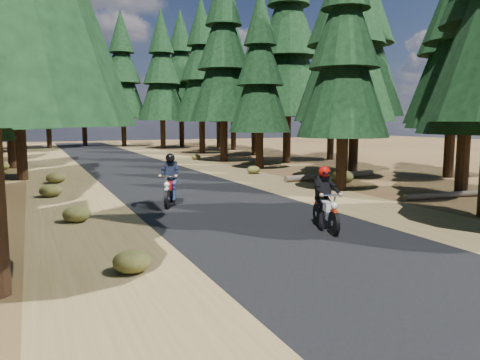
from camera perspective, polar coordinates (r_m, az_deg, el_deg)
name	(u,v)px	position (r m, az deg, el deg)	size (l,w,h in m)	color
ground	(261,224)	(13.49, 2.62, -5.37)	(120.00, 120.00, 0.00)	#482F1A
road	(203,198)	(18.01, -4.57, -2.18)	(6.00, 100.00, 0.01)	black
shoulder_l	(77,207)	(17.06, -19.31, -3.11)	(3.20, 100.00, 0.01)	brown
shoulder_r	(305,191)	(20.01, 7.93, -1.29)	(3.20, 100.00, 0.01)	brown
pine_forest	(121,47)	(33.69, -14.33, 15.46)	(34.59, 55.08, 16.32)	black
log_near	(331,176)	(24.21, 11.02, 0.49)	(0.32, 0.32, 5.63)	#4C4233
log_far	(449,195)	(19.65, 24.08, -1.67)	(0.24, 0.24, 3.99)	#4C4233
understory_shrubs	(190,183)	(20.49, -6.11, -0.33)	(15.83, 30.96, 0.66)	#474C1E
rider_lead	(326,209)	(12.79, 10.42, -3.53)	(1.06, 2.02, 1.72)	beige
rider_follow	(170,188)	(16.45, -8.54, -1.01)	(1.40, 2.10, 1.81)	#9A0A0C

